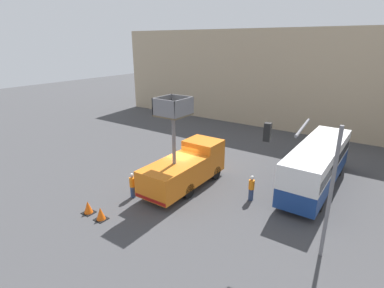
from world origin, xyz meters
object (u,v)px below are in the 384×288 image
at_px(traffic_cone_near_truck, 88,207).
at_px(city_bus, 317,163).
at_px(traffic_light_pole, 309,168).
at_px(utility_truck, 186,166).
at_px(traffic_cone_mid_road, 101,214).
at_px(road_worker_near_truck, 132,185).
at_px(road_worker_directing, 251,188).

bearing_deg(traffic_cone_near_truck, city_bus, 47.83).
bearing_deg(traffic_light_pole, city_bus, 97.98).
distance_m(utility_truck, traffic_cone_near_truck, 7.02).
relative_size(utility_truck, traffic_cone_mid_road, 9.10).
bearing_deg(traffic_cone_mid_road, road_worker_near_truck, 97.16).
relative_size(utility_truck, traffic_light_pole, 1.08).
xyz_separation_m(traffic_light_pole, traffic_cone_mid_road, (-10.31, -4.06, -4.05)).
distance_m(city_bus, road_worker_directing, 5.39).
distance_m(road_worker_near_truck, traffic_cone_mid_road, 3.05).
xyz_separation_m(traffic_cone_near_truck, traffic_cone_mid_road, (1.20, -0.03, -0.00)).
bearing_deg(traffic_cone_mid_road, utility_truck, 76.16).
relative_size(traffic_light_pole, road_worker_directing, 3.75).
distance_m(road_worker_near_truck, traffic_cone_near_truck, 3.11).
bearing_deg(utility_truck, traffic_cone_mid_road, -103.84).
bearing_deg(traffic_light_pole, traffic_cone_near_truck, -160.66).
height_order(road_worker_near_truck, traffic_cone_mid_road, road_worker_near_truck).
xyz_separation_m(traffic_light_pole, road_worker_directing, (-4.02, 3.12, -3.55)).
bearing_deg(road_worker_near_truck, city_bus, 37.78).
distance_m(city_bus, road_worker_near_truck, 12.94).
xyz_separation_m(road_worker_directing, traffic_cone_near_truck, (-7.48, -7.15, -0.50)).
height_order(utility_truck, city_bus, utility_truck).
xyz_separation_m(city_bus, traffic_cone_mid_road, (-9.25, -11.57, -1.51)).
distance_m(city_bus, traffic_cone_near_truck, 15.64).
relative_size(road_worker_directing, traffic_cone_near_truck, 2.23).
distance_m(utility_truck, road_worker_near_truck, 3.96).
bearing_deg(road_worker_near_truck, traffic_light_pole, 1.84).
xyz_separation_m(utility_truck, road_worker_directing, (4.71, 0.81, -0.68)).
bearing_deg(city_bus, traffic_cone_mid_road, 151.33).
bearing_deg(utility_truck, traffic_cone_near_truck, -113.58).
xyz_separation_m(utility_truck, city_bus, (7.69, 5.20, 0.33)).
bearing_deg(traffic_cone_near_truck, traffic_cone_mid_road, -1.23).
bearing_deg(city_bus, road_worker_near_truck, 141.70).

